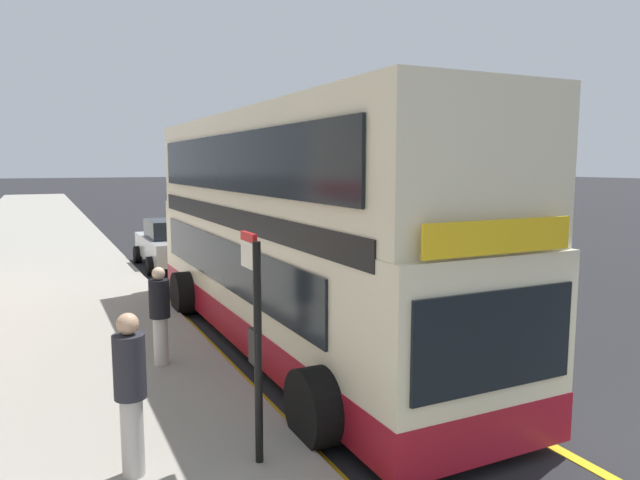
# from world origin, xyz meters

# --- Properties ---
(ground_plane) EXTENTS (260.00, 260.00, 0.00)m
(ground_plane) POSITION_xyz_m (0.00, 32.00, 0.00)
(ground_plane) COLOR black
(pavement_near) EXTENTS (6.00, 76.00, 0.14)m
(pavement_near) POSITION_xyz_m (-7.00, 32.00, 0.07)
(pavement_near) COLOR gray
(pavement_near) RESTS_ON ground
(double_decker_bus) EXTENTS (3.20, 11.22, 4.40)m
(double_decker_bus) POSITION_xyz_m (-2.46, 7.49, 2.07)
(double_decker_bus) COLOR beige
(double_decker_bus) RESTS_ON ground
(bus_bay_markings) EXTENTS (2.87, 14.18, 0.01)m
(bus_bay_markings) POSITION_xyz_m (-2.56, 7.62, 0.01)
(bus_bay_markings) COLOR gold
(bus_bay_markings) RESTS_ON ground
(bus_stop_sign) EXTENTS (0.09, 0.51, 2.58)m
(bus_stop_sign) POSITION_xyz_m (-4.68, 3.26, 1.67)
(bus_stop_sign) COLOR black
(bus_stop_sign) RESTS_ON pavement_near
(parked_car_silver_across) EXTENTS (2.09, 4.20, 1.62)m
(parked_car_silver_across) POSITION_xyz_m (4.78, 21.69, 0.80)
(parked_car_silver_across) COLOR #B2B5BA
(parked_car_silver_across) RESTS_ON ground
(parked_car_silver_behind) EXTENTS (2.09, 4.20, 1.62)m
(parked_car_silver_behind) POSITION_xyz_m (-2.75, 17.11, 0.80)
(parked_car_silver_behind) COLOR #B2B5BA
(parked_car_silver_behind) RESTS_ON ground
(pedestrian_waiting_near_sign) EXTENTS (0.34, 0.34, 1.65)m
(pedestrian_waiting_near_sign) POSITION_xyz_m (-5.04, 6.95, 1.04)
(pedestrian_waiting_near_sign) COLOR #B7B2AD
(pedestrian_waiting_near_sign) RESTS_ON pavement_near
(pedestrian_further_back) EXTENTS (0.34, 0.34, 1.79)m
(pedestrian_further_back) POSITION_xyz_m (-5.99, 3.51, 1.12)
(pedestrian_further_back) COLOR #B7B2AD
(pedestrian_further_back) RESTS_ON pavement_near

